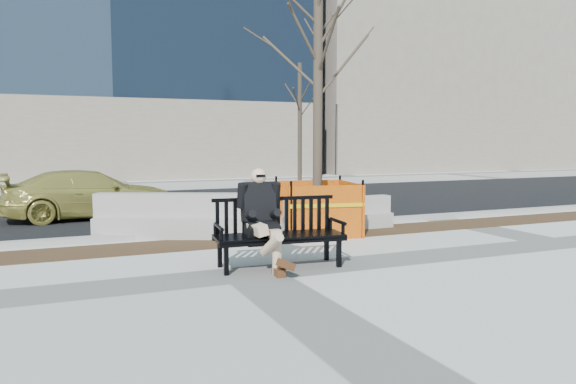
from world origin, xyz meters
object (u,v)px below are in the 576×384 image
Objects in this scene: bench at (279,267)px; sedan at (91,218)px; tree_fence at (317,234)px; jersey_barrier_left at (176,238)px; seated_man at (261,268)px; jersey_barrier_right at (338,230)px.

sedan is at bearing 114.84° from bench.
tree_fence is 1.84× the size of jersey_barrier_left.
tree_fence is at bearing 54.40° from seated_man.
bench is 0.29m from seated_man.
tree_fence is at bearing 59.12° from bench.
bench is at bearing -126.59° from tree_fence.
seated_man is 3.90m from jersey_barrier_right.
seated_man is (-0.28, 0.08, 0.00)m from bench.
sedan reaches higher than jersey_barrier_left.
sedan is 1.31× the size of jersey_barrier_left.
jersey_barrier_right is (4.91, -4.08, 0.00)m from sedan.
bench is 0.64× the size of jersey_barrier_left.
jersey_barrier_left is 1.26× the size of jersey_barrier_right.
jersey_barrier_left is at bearing 167.32° from tree_fence.
seated_man reaches higher than sedan.
bench is at bearing -133.70° from jersey_barrier_right.
jersey_barrier_left reaches higher than jersey_barrier_right.
tree_fence is 2.94m from jersey_barrier_left.
tree_fence reaches higher than sedan.
sedan is 3.92m from jersey_barrier_left.
tree_fence is 2.31× the size of jersey_barrier_right.
bench is 0.49× the size of sedan.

